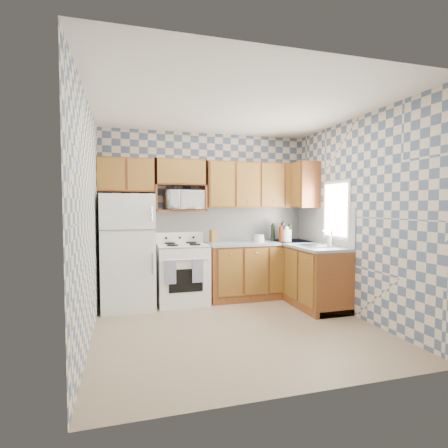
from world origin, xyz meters
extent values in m
plane|color=#90795D|center=(0.00, 0.00, 0.00)|extent=(3.40, 3.40, 0.00)
cube|color=slate|center=(0.00, 1.60, 1.35)|extent=(3.40, 0.02, 2.70)
cube|color=slate|center=(1.70, 0.00, 1.35)|extent=(0.02, 3.20, 2.70)
cube|color=silver|center=(0.40, 1.59, 1.20)|extent=(2.60, 0.02, 0.56)
cube|color=silver|center=(1.69, 0.80, 1.20)|extent=(0.02, 1.60, 0.56)
cube|color=white|center=(-1.27, 1.25, 0.84)|extent=(0.75, 0.70, 1.68)
cube|color=white|center=(-0.47, 1.28, 0.45)|extent=(0.76, 0.65, 0.90)
cube|color=silver|center=(-0.47, 1.28, 0.91)|extent=(0.76, 0.65, 0.02)
cube|color=white|center=(-0.47, 1.55, 1.00)|extent=(0.76, 0.08, 0.17)
cube|color=navy|center=(-0.70, 0.93, 0.56)|extent=(0.16, 0.02, 0.34)
cube|color=navy|center=(-0.30, 0.93, 0.56)|extent=(0.16, 0.02, 0.34)
cube|color=brown|center=(0.82, 1.30, 0.44)|extent=(1.75, 0.60, 0.88)
cube|color=brown|center=(1.40, 0.80, 0.44)|extent=(0.60, 1.60, 0.88)
cube|color=slate|center=(0.82, 1.30, 0.90)|extent=(1.77, 0.63, 0.04)
cube|color=slate|center=(1.40, 0.80, 0.90)|extent=(0.63, 1.60, 0.04)
cube|color=brown|center=(0.82, 1.44, 1.85)|extent=(1.75, 0.33, 0.74)
cube|color=brown|center=(-1.29, 1.44, 1.97)|extent=(0.82, 0.33, 0.50)
cube|color=brown|center=(1.53, 1.25, 1.85)|extent=(0.33, 0.70, 0.74)
cube|color=brown|center=(-0.47, 1.44, 1.44)|extent=(0.80, 0.33, 0.03)
imported|color=white|center=(-0.43, 1.38, 1.60)|extent=(0.62, 0.48, 0.30)
cube|color=#B7B7BC|center=(1.40, 0.45, 0.93)|extent=(0.48, 0.40, 0.03)
cube|color=white|center=(1.69, 0.45, 1.45)|extent=(0.02, 0.66, 0.86)
cylinder|color=black|center=(1.20, 1.24, 1.07)|extent=(0.07, 0.07, 0.31)
cylinder|color=black|center=(1.30, 1.18, 1.06)|extent=(0.07, 0.07, 0.29)
cylinder|color=#51200A|center=(1.35, 1.28, 1.05)|extent=(0.07, 0.07, 0.27)
cylinder|color=#51200A|center=(1.13, 1.16, 1.04)|extent=(0.07, 0.07, 0.25)
cylinder|color=black|center=(1.05, 1.30, 1.06)|extent=(0.07, 0.07, 0.28)
cube|color=brown|center=(0.05, 1.40, 1.02)|extent=(0.11, 0.11, 0.20)
cylinder|color=white|center=(1.24, 1.17, 1.02)|extent=(0.16, 0.16, 0.20)
cylinder|color=silver|center=(1.49, 0.32, 1.01)|extent=(0.06, 0.06, 0.17)
camera|label=1|loc=(-1.32, -4.04, 1.51)|focal=28.00mm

